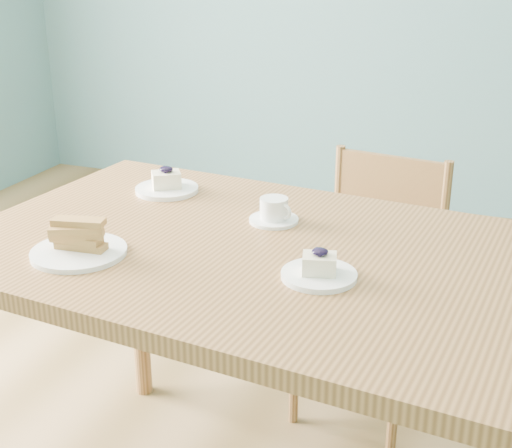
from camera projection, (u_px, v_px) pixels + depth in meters
name	position (u px, v px, depth m)	size (l,w,h in m)	color
dining_table	(284.00, 284.00, 1.59)	(1.57, 1.00, 0.80)	#A06D3C
dining_chair	(370.00, 289.00, 2.21)	(0.43, 0.42, 0.83)	#A06D3C
cheesecake_plate_near	(319.00, 270.00, 1.44)	(0.15, 0.15, 0.07)	white
cheesecake_plate_far	(167.00, 185.00, 1.94)	(0.17, 0.17, 0.07)	white
coffee_cup	(274.00, 212.00, 1.72)	(0.12, 0.12, 0.06)	white
biscotti_plate	(78.00, 244.00, 1.54)	(0.21, 0.21, 0.08)	white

